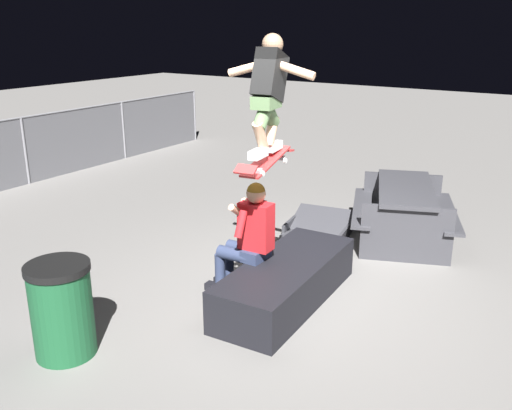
% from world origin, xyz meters
% --- Properties ---
extents(ground_plane, '(40.00, 40.00, 0.00)m').
position_xyz_m(ground_plane, '(0.00, 0.00, 0.00)').
color(ground_plane, slate).
extents(ledge_box_main, '(2.02, 0.84, 0.45)m').
position_xyz_m(ledge_box_main, '(-0.13, 0.02, 0.22)').
color(ledge_box_main, black).
rests_on(ledge_box_main, ground).
extents(person_sitting_on_ledge, '(0.59, 0.76, 1.28)m').
position_xyz_m(person_sitting_on_ledge, '(-0.23, 0.43, 0.70)').
color(person_sitting_on_ledge, '#2D3856').
rests_on(person_sitting_on_ledge, ground).
extents(skateboard, '(1.04, 0.35, 0.16)m').
position_xyz_m(skateboard, '(-0.26, 0.19, 1.53)').
color(skateboard, '#B72D2D').
extents(skater_airborne, '(0.63, 0.89, 1.12)m').
position_xyz_m(skater_airborne, '(-0.21, 0.20, 2.22)').
color(skater_airborne, white).
extents(kicker_ramp, '(1.04, 1.00, 0.35)m').
position_xyz_m(kicker_ramp, '(1.85, 0.64, 0.06)').
color(kicker_ramp, '#38383D').
rests_on(kicker_ramp, ground).
extents(picnic_table_back, '(2.07, 1.87, 0.75)m').
position_xyz_m(picnic_table_back, '(2.27, -0.41, 0.50)').
color(picnic_table_back, '#38383D').
rests_on(picnic_table_back, ground).
extents(trash_bin, '(0.56, 0.56, 0.86)m').
position_xyz_m(trash_bin, '(-2.04, 1.16, 0.43)').
color(trash_bin, '#19512D').
rests_on(trash_bin, ground).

